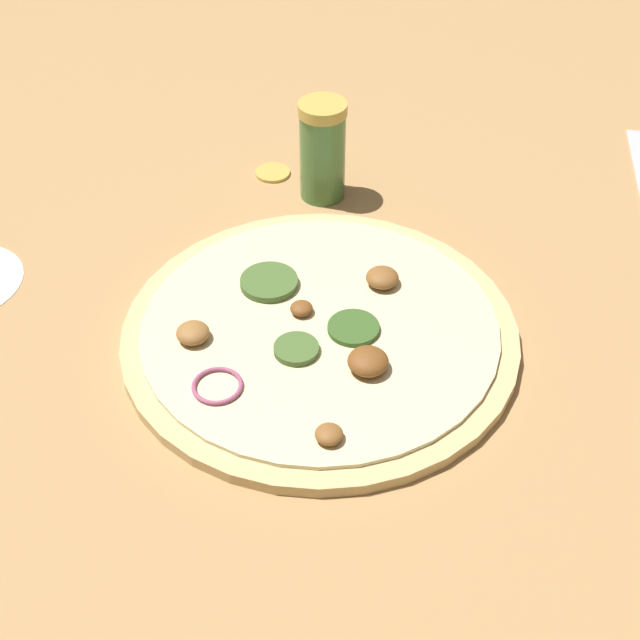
% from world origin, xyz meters
% --- Properties ---
extents(ground_plane, '(3.00, 3.00, 0.00)m').
position_xyz_m(ground_plane, '(0.00, 0.00, 0.00)').
color(ground_plane, tan).
extents(pizza, '(0.34, 0.34, 0.03)m').
position_xyz_m(pizza, '(-0.00, 0.00, 0.01)').
color(pizza, '#D6B77A').
rests_on(pizza, ground_plane).
extents(spice_jar, '(0.05, 0.05, 0.11)m').
position_xyz_m(spice_jar, '(0.16, 0.16, 0.05)').
color(spice_jar, '#4C7F42').
rests_on(spice_jar, ground_plane).
extents(loose_cap, '(0.04, 0.04, 0.01)m').
position_xyz_m(loose_cap, '(0.15, 0.22, 0.00)').
color(loose_cap, gold).
rests_on(loose_cap, ground_plane).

